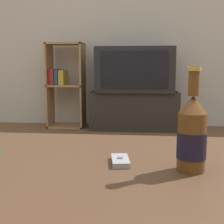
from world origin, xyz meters
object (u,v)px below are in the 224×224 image
tv_stand (134,110)px  beer_bottle (192,135)px  cell_phone (120,161)px  television (135,70)px  bookshelf (64,84)px

tv_stand → beer_bottle: size_ratio=3.79×
beer_bottle → cell_phone: (-0.18, 0.04, -0.08)m
tv_stand → beer_bottle: 2.74m
television → cell_phone: size_ratio=8.41×
tv_stand → bookshelf: (-0.81, 0.05, 0.29)m
bookshelf → cell_phone: size_ratio=9.61×
beer_bottle → cell_phone: size_ratio=2.55×
bookshelf → beer_bottle: (1.02, -2.77, 0.03)m
television → beer_bottle: television is taller
bookshelf → beer_bottle: 2.95m
tv_stand → cell_phone: (0.03, -2.67, 0.24)m
tv_stand → bookshelf: 0.86m
cell_phone → bookshelf: bearing=99.1°
television → cell_phone: television is taller
beer_bottle → bookshelf: bearing=110.2°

